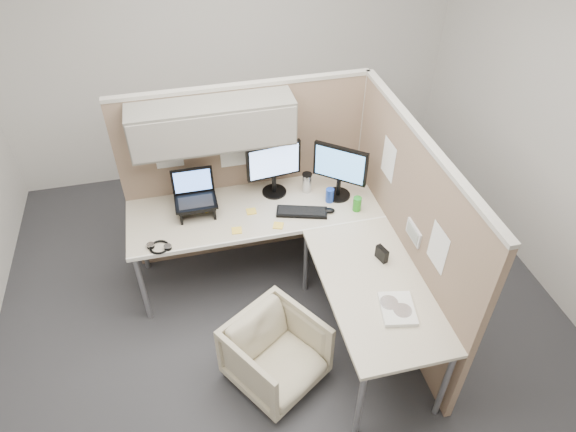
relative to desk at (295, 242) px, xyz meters
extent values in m
plane|color=#2E2E32|center=(-0.12, -0.13, -0.69)|extent=(4.50, 4.50, 0.00)
cube|color=#8B705B|center=(-0.22, 0.77, 0.11)|extent=(2.00, 0.05, 1.60)
cube|color=#A8A399|center=(-0.22, 0.77, 0.93)|extent=(2.00, 0.06, 0.03)
cube|color=slate|center=(-0.47, 0.62, 0.73)|extent=(1.20, 0.34, 0.34)
cube|color=gray|center=(-0.47, 0.45, 0.73)|extent=(1.18, 0.01, 0.30)
plane|color=white|center=(-0.82, 0.75, 0.46)|extent=(0.26, 0.00, 0.26)
plane|color=white|center=(-0.32, 0.75, 0.39)|extent=(0.26, 0.00, 0.26)
cube|color=#8B705B|center=(0.78, -0.23, 0.11)|extent=(0.05, 2.00, 1.60)
cube|color=#A8A399|center=(0.78, -0.23, 0.93)|extent=(0.06, 2.00, 0.03)
cube|color=#A8A399|center=(0.78, 0.77, 0.11)|extent=(0.06, 0.06, 1.60)
cube|color=silver|center=(0.75, -0.38, 0.27)|extent=(0.02, 0.20, 0.12)
cube|color=gray|center=(0.73, -0.38, 0.27)|extent=(0.00, 0.16, 0.09)
plane|color=white|center=(0.75, 0.17, 0.51)|extent=(0.00, 0.26, 0.26)
plane|color=white|center=(0.75, -0.68, 0.41)|extent=(0.00, 0.26, 0.26)
cube|color=beige|center=(-0.22, 0.41, 0.03)|extent=(2.00, 0.68, 0.03)
cube|color=beige|center=(0.41, -0.58, 0.03)|extent=(0.68, 1.30, 0.03)
cube|color=white|center=(-0.22, 0.07, 0.03)|extent=(2.00, 0.02, 0.03)
cylinder|color=gray|center=(-1.17, 0.12, -0.34)|extent=(0.04, 0.04, 0.70)
cylinder|color=gray|center=(-1.17, 0.70, -0.34)|extent=(0.04, 0.04, 0.70)
cylinder|color=gray|center=(0.13, -1.18, -0.34)|extent=(0.04, 0.04, 0.70)
cylinder|color=gray|center=(0.71, -1.18, -0.34)|extent=(0.04, 0.04, 0.70)
cylinder|color=gray|center=(0.13, 0.12, -0.34)|extent=(0.04, 0.04, 0.70)
imported|color=#C2B69A|center=(-0.30, -0.64, -0.39)|extent=(0.78, 0.77, 0.60)
cylinder|color=black|center=(-0.03, 0.58, 0.05)|extent=(0.20, 0.20, 0.02)
cylinder|color=black|center=(-0.03, 0.58, 0.13)|extent=(0.04, 0.04, 0.15)
cube|color=black|center=(-0.03, 0.58, 0.36)|extent=(0.44, 0.08, 0.30)
cube|color=#91B6FB|center=(-0.03, 0.56, 0.36)|extent=(0.40, 0.05, 0.26)
cylinder|color=black|center=(0.47, 0.41, 0.05)|extent=(0.20, 0.20, 0.02)
cylinder|color=black|center=(0.47, 0.41, 0.13)|extent=(0.04, 0.04, 0.15)
cube|color=black|center=(0.47, 0.41, 0.36)|extent=(0.36, 0.31, 0.30)
cube|color=#5CABFB|center=(0.45, 0.40, 0.36)|extent=(0.31, 0.26, 0.26)
cube|color=black|center=(-0.68, 0.45, 0.15)|extent=(0.28, 0.23, 0.01)
cube|color=black|center=(-0.80, 0.45, 0.10)|extent=(0.02, 0.21, 0.11)
cube|color=black|center=(-0.55, 0.45, 0.10)|extent=(0.02, 0.21, 0.11)
cube|color=black|center=(-0.68, 0.45, 0.16)|extent=(0.32, 0.23, 0.02)
cube|color=black|center=(-0.68, 0.58, 0.27)|extent=(0.32, 0.05, 0.21)
cube|color=#598CF2|center=(-0.68, 0.58, 0.27)|extent=(0.28, 0.04, 0.17)
cube|color=black|center=(0.12, 0.27, 0.05)|extent=(0.42, 0.24, 0.02)
ellipsoid|color=black|center=(0.33, 0.23, 0.06)|extent=(0.10, 0.08, 0.03)
cylinder|color=silver|center=(0.23, 0.54, 0.12)|extent=(0.08, 0.08, 0.16)
cylinder|color=black|center=(0.23, 0.54, 0.21)|extent=(0.08, 0.08, 0.01)
cylinder|color=#268C1E|center=(0.55, 0.21, 0.10)|extent=(0.07, 0.07, 0.12)
cylinder|color=#1E3FA5|center=(0.38, 0.36, 0.10)|extent=(0.07, 0.07, 0.12)
cube|color=yellow|center=(-0.59, 0.49, 0.05)|extent=(0.10, 0.10, 0.01)
cube|color=yellow|center=(-0.41, 0.18, 0.05)|extent=(0.08, 0.08, 0.01)
cube|color=yellow|center=(-0.26, 0.38, 0.05)|extent=(0.08, 0.08, 0.01)
cube|color=yellow|center=(-0.09, 0.16, 0.05)|extent=(0.10, 0.10, 0.01)
torus|color=black|center=(-0.99, 0.13, 0.05)|extent=(0.19, 0.19, 0.02)
cylinder|color=black|center=(-1.05, 0.15, 0.06)|extent=(0.06, 0.06, 0.03)
cylinder|color=black|center=(-0.93, 0.11, 0.06)|extent=(0.06, 0.06, 0.03)
cube|color=white|center=(0.47, -0.81, 0.06)|extent=(0.26, 0.31, 0.03)
cylinder|color=silver|center=(0.49, -0.84, 0.07)|extent=(0.12, 0.12, 0.00)
cylinder|color=silver|center=(0.43, -0.76, 0.08)|extent=(0.12, 0.12, 0.00)
cube|color=black|center=(0.54, -0.35, 0.09)|extent=(0.07, 0.11, 0.10)
cube|color=white|center=(0.52, -0.36, 0.09)|extent=(0.03, 0.08, 0.08)
camera|label=1|loc=(-0.71, -2.70, 2.65)|focal=32.00mm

